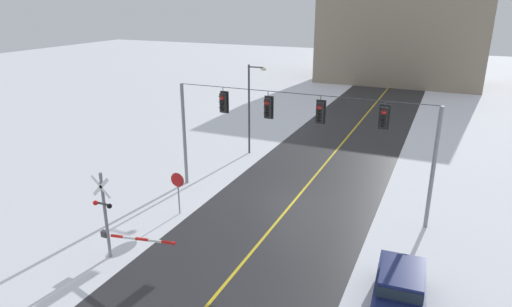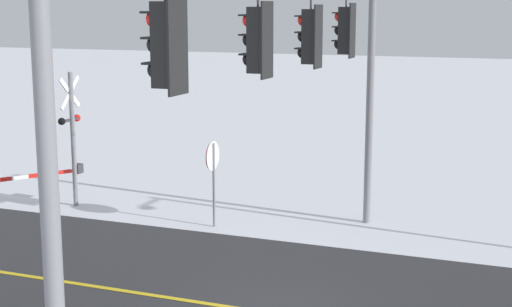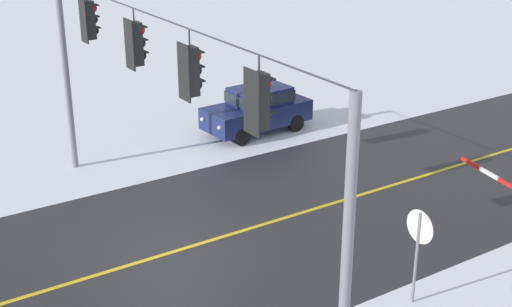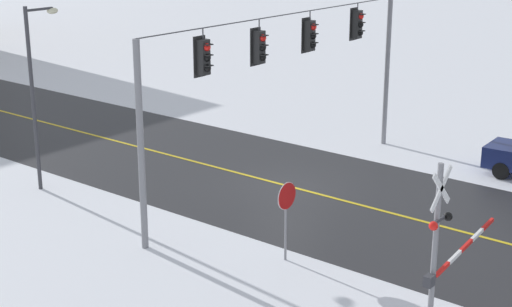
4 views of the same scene
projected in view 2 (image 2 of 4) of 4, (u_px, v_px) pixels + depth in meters
signal_span at (283, 87)px, 13.93m from camera, size 14.20×0.47×6.22m
stop_sign at (213, 165)px, 20.42m from camera, size 0.80×0.09×2.35m
railroad_crossing at (67, 141)px, 22.28m from camera, size 4.01×0.31×4.00m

